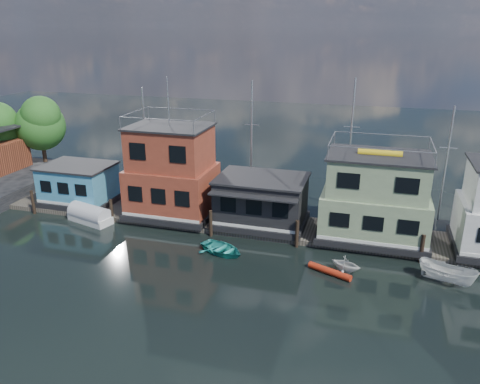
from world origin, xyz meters
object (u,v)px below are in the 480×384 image
(houseboat_green, at_px, (375,199))
(houseboat_blue, at_px, (79,184))
(tarp_runabout, at_px, (90,215))
(motorboat, at_px, (447,273))
(dinghy_white, at_px, (346,264))
(houseboat_red, at_px, (172,173))
(houseboat_dark, at_px, (261,201))
(red_kayak, at_px, (330,271))
(dinghy_teal, at_px, (222,249))

(houseboat_green, bearing_deg, houseboat_blue, -180.00)
(tarp_runabout, distance_m, motorboat, 28.58)
(houseboat_blue, relative_size, dinghy_white, 3.03)
(houseboat_red, xyz_separation_m, houseboat_dark, (8.00, -0.02, -1.69))
(houseboat_green, relative_size, motorboat, 2.22)
(tarp_runabout, height_order, dinghy_white, tarp_runabout)
(houseboat_green, bearing_deg, red_kayak, -112.13)
(houseboat_green, bearing_deg, tarp_runabout, -172.71)
(dinghy_teal, bearing_deg, houseboat_red, 72.77)
(houseboat_red, xyz_separation_m, houseboat_green, (17.00, 0.00, -0.55))
(houseboat_blue, distance_m, houseboat_red, 9.69)
(dinghy_white, height_order, red_kayak, dinghy_white)
(houseboat_green, xyz_separation_m, tarp_runabout, (-23.54, -3.01, -2.93))
(dinghy_white, height_order, dinghy_teal, dinghy_white)
(houseboat_dark, relative_size, houseboat_green, 0.88)
(tarp_runabout, distance_m, dinghy_white, 22.10)
(houseboat_red, height_order, motorboat, houseboat_red)
(houseboat_blue, bearing_deg, red_kayak, -14.90)
(houseboat_dark, distance_m, tarp_runabout, 14.95)
(dinghy_white, bearing_deg, dinghy_teal, 108.58)
(houseboat_green, bearing_deg, houseboat_dark, -179.88)
(tarp_runabout, bearing_deg, houseboat_green, 23.36)
(houseboat_red, relative_size, red_kayak, 3.74)
(houseboat_dark, height_order, red_kayak, houseboat_dark)
(houseboat_green, distance_m, red_kayak, 7.63)
(dinghy_white, xyz_separation_m, red_kayak, (-1.00, -0.79, -0.32))
(houseboat_dark, height_order, houseboat_green, houseboat_green)
(houseboat_red, xyz_separation_m, red_kayak, (14.41, -6.36, -3.87))
(red_kayak, bearing_deg, houseboat_green, 90.86)
(motorboat, bearing_deg, houseboat_green, 65.42)
(houseboat_blue, height_order, houseboat_green, houseboat_green)
(houseboat_blue, xyz_separation_m, red_kayak, (23.91, -6.36, -1.97))
(tarp_runabout, height_order, red_kayak, tarp_runabout)
(houseboat_blue, relative_size, motorboat, 1.69)
(houseboat_red, distance_m, tarp_runabout, 8.00)
(houseboat_blue, relative_size, houseboat_red, 0.54)
(dinghy_teal, bearing_deg, houseboat_dark, 6.56)
(houseboat_blue, xyz_separation_m, tarp_runabout, (2.96, -3.01, -1.59))
(houseboat_red, bearing_deg, tarp_runabout, -155.26)
(dinghy_teal, bearing_deg, houseboat_green, -39.38)
(houseboat_blue, height_order, dinghy_white, houseboat_blue)
(dinghy_white, relative_size, red_kayak, 0.67)
(houseboat_dark, xyz_separation_m, dinghy_white, (7.41, -5.56, -1.86))
(tarp_runabout, bearing_deg, houseboat_blue, 150.56)
(houseboat_blue, relative_size, houseboat_dark, 0.86)
(houseboat_red, distance_m, houseboat_green, 17.01)
(tarp_runabout, xyz_separation_m, motorboat, (28.49, -2.35, 0.11))
(dinghy_white, bearing_deg, motorboat, -68.83)
(houseboat_blue, bearing_deg, motorboat, -9.68)
(houseboat_green, distance_m, dinghy_white, 6.52)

